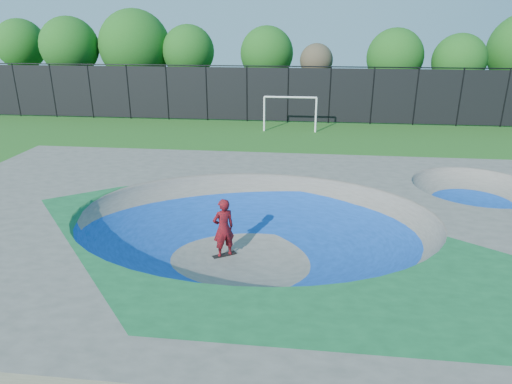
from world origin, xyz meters
TOP-DOWN VIEW (x-y plane):
  - ground at (0.00, 0.00)m, footprint 120.00×120.00m
  - skate_deck at (0.00, 0.00)m, footprint 22.00×14.00m
  - skater at (-0.97, 0.08)m, footprint 0.84×0.77m
  - skateboard at (-0.97, 0.08)m, footprint 0.76×0.64m
  - soccer_goal at (0.30, 17.91)m, footprint 3.57×0.12m
  - fence at (0.00, 21.00)m, footprint 48.09×0.09m
  - treeline at (1.02, 26.25)m, footprint 52.17×6.88m

SIDE VIEW (x-z plane):
  - ground at x=0.00m, z-range 0.00..0.00m
  - skateboard at x=-0.97m, z-range 0.00..0.05m
  - skate_deck at x=0.00m, z-range 0.00..1.50m
  - skater at x=-0.97m, z-range 0.00..1.92m
  - soccer_goal at x=0.30m, z-range 0.46..2.82m
  - fence at x=0.00m, z-range 0.08..4.12m
  - treeline at x=1.02m, z-range 0.84..8.96m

